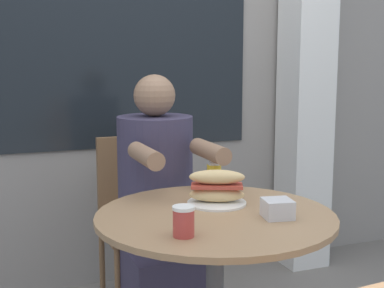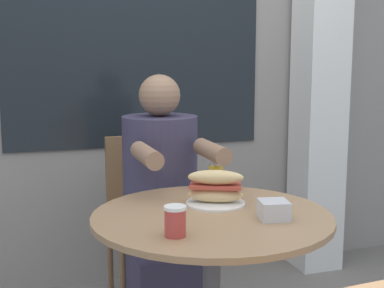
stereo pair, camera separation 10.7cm
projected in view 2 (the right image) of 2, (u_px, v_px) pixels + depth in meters
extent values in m
cube|color=gray|center=(128.00, 31.00, 2.91)|extent=(8.00, 0.08, 2.80)
cube|color=black|center=(135.00, 34.00, 2.87)|extent=(1.42, 0.01, 1.23)
cube|color=silver|center=(320.00, 67.00, 3.09)|extent=(0.25, 0.25, 2.40)
cylinder|color=#997551|center=(212.00, 217.00, 1.75)|extent=(0.79, 0.79, 0.02)
cube|color=brown|center=(149.00, 229.00, 2.57)|extent=(0.38, 0.38, 0.02)
cube|color=brown|center=(141.00, 177.00, 2.70)|extent=(0.35, 0.03, 0.42)
cylinder|color=brown|center=(193.00, 282.00, 2.51)|extent=(0.03, 0.03, 0.43)
cylinder|color=brown|center=(173.00, 257.00, 2.82)|extent=(0.03, 0.03, 0.43)
cylinder|color=brown|center=(111.00, 265.00, 2.71)|extent=(0.03, 0.03, 0.43)
cylinder|color=#38334C|center=(160.00, 180.00, 2.32)|extent=(0.32, 0.32, 0.56)
sphere|color=#8E6B51|center=(159.00, 95.00, 2.26)|extent=(0.18, 0.18, 0.18)
cylinder|color=#8E6B51|center=(212.00, 151.00, 2.06)|extent=(0.07, 0.26, 0.07)
cylinder|color=#8E6B51|center=(147.00, 155.00, 1.98)|extent=(0.07, 0.26, 0.07)
cylinder|color=white|center=(215.00, 203.00, 1.87)|extent=(0.21, 0.21, 0.01)
ellipsoid|color=#DBB77A|center=(216.00, 195.00, 1.86)|extent=(0.20, 0.14, 0.05)
cube|color=#B74233|center=(216.00, 186.00, 1.86)|extent=(0.19, 0.14, 0.01)
ellipsoid|color=#DBB77A|center=(216.00, 177.00, 1.85)|extent=(0.20, 0.14, 0.05)
cylinder|color=#B73D38|center=(175.00, 223.00, 1.53)|extent=(0.06, 0.06, 0.08)
cylinder|color=white|center=(175.00, 208.00, 1.52)|extent=(0.07, 0.07, 0.01)
cube|color=silver|center=(274.00, 210.00, 1.69)|extent=(0.10, 0.10, 0.06)
cylinder|color=gold|center=(216.00, 177.00, 2.06)|extent=(0.06, 0.06, 0.10)
cone|color=white|center=(216.00, 161.00, 2.05)|extent=(0.05, 0.05, 0.03)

